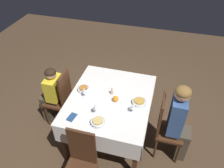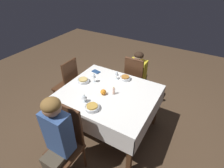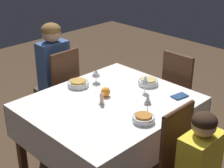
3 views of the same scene
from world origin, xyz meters
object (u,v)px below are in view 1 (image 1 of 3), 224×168
at_px(wine_glass_south, 84,91).
at_px(orange_fruit, 115,99).
at_px(person_child_yellow, 51,93).
at_px(bowl_south, 84,89).
at_px(dining_table, 110,103).
at_px(candle_centerpiece, 112,92).
at_px(wine_glass_east, 95,107).
at_px(bowl_north, 139,102).
at_px(person_adult_denim, 179,120).
at_px(napkin_red_folded, 72,117).
at_px(bowl_east, 98,122).
at_px(wine_glass_north, 133,106).
at_px(chair_north, 166,126).
at_px(chair_east, 81,163).
at_px(chair_south, 61,97).

bearing_deg(wine_glass_south, orange_fruit, 93.87).
bearing_deg(person_child_yellow, bowl_south, 89.36).
bearing_deg(dining_table, candle_centerpiece, 175.72).
bearing_deg(wine_glass_south, wine_glass_east, 43.21).
relative_size(bowl_north, wine_glass_south, 1.25).
xyz_separation_m(dining_table, bowl_north, (0.00, 0.40, 0.12)).
bearing_deg(candle_centerpiece, wine_glass_east, -14.92).
distance_m(person_adult_denim, napkin_red_folded, 1.37).
bearing_deg(napkin_red_folded, person_adult_denim, 106.08).
bearing_deg(person_child_yellow, bowl_east, 60.64).
xyz_separation_m(dining_table, candle_centerpiece, (-0.08, 0.01, 0.14)).
xyz_separation_m(person_adult_denim, wine_glass_north, (0.07, -0.60, 0.16)).
bearing_deg(chair_north, wine_glass_east, 104.46).
bearing_deg(bowl_north, wine_glass_east, -57.55).
bearing_deg(candle_centerpiece, person_child_yellow, -88.53).
xyz_separation_m(chair_east, napkin_red_folded, (-0.43, -0.27, 0.24)).
relative_size(dining_table, napkin_red_folded, 8.84).
xyz_separation_m(bowl_north, wine_glass_east, (0.32, -0.51, 0.09)).
distance_m(dining_table, chair_east, 0.92).
relative_size(chair_north, bowl_south, 5.94).
height_order(chair_south, orange_fruit, chair_south).
height_order(chair_east, wine_glass_south, chair_east).
bearing_deg(bowl_south, napkin_red_folded, 4.81).
xyz_separation_m(wine_glass_south, napkin_red_folded, (0.41, -0.02, -0.10)).
bearing_deg(chair_east, bowl_north, 60.63).
height_order(chair_south, candle_centerpiece, chair_south).
bearing_deg(chair_south, napkin_red_folded, 39.52).
relative_size(wine_glass_south, bowl_east, 0.84).
bearing_deg(chair_east, person_adult_denim, 37.54).
distance_m(person_adult_denim, bowl_north, 0.56).
distance_m(bowl_south, candle_centerpiece, 0.42).
bearing_deg(wine_glass_north, chair_east, -31.33).
relative_size(wine_glass_south, orange_fruit, 1.92).
bearing_deg(bowl_south, wine_glass_south, 27.74).
distance_m(candle_centerpiece, orange_fruit, 0.15).
bearing_deg(wine_glass_north, person_child_yellow, -99.71).
height_order(wine_glass_south, bowl_east, wine_glass_south).
bearing_deg(bowl_south, person_child_yellow, -90.64).
height_order(bowl_north, bowl_south, same).
bearing_deg(orange_fruit, wine_glass_north, 63.70).
xyz_separation_m(person_child_yellow, candle_centerpiece, (-0.02, 0.97, 0.24)).
bearing_deg(wine_glass_north, candle_centerpiece, -126.18).
bearing_deg(napkin_red_folded, bowl_east, 89.94).
height_order(wine_glass_south, orange_fruit, wine_glass_south).
bearing_deg(chair_south, bowl_east, 55.87).
bearing_deg(bowl_east, wine_glass_east, -150.35).
bearing_deg(napkin_red_folded, chair_south, -140.48).
relative_size(person_adult_denim, wine_glass_east, 7.77).
distance_m(chair_east, orange_fruit, 0.93).
distance_m(person_child_yellow, wine_glass_south, 0.70).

